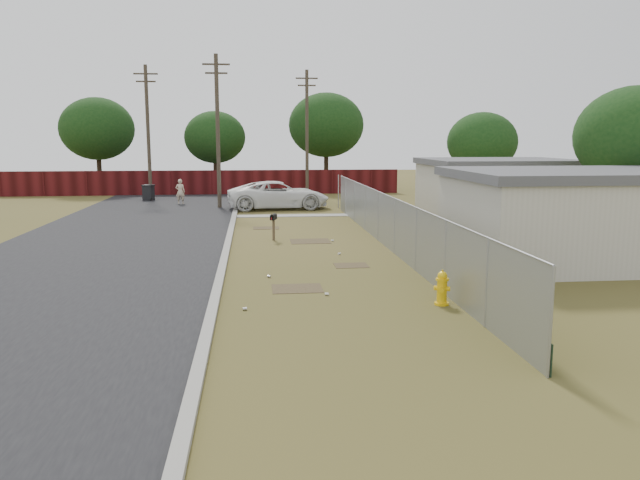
{
  "coord_description": "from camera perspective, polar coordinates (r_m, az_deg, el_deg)",
  "views": [
    {
      "loc": [
        -1.97,
        -21.89,
        4.14
      ],
      "look_at": [
        0.02,
        -3.39,
        1.1
      ],
      "focal_mm": 35.0,
      "sensor_mm": 36.0,
      "label": 1
    }
  ],
  "objects": [
    {
      "name": "trash_bin",
      "position": [
        43.59,
        -15.41,
        4.22
      ],
      "size": [
        0.84,
        0.91,
        1.06
      ],
      "color": "black",
      "rests_on": "ground"
    },
    {
      "name": "ground",
      "position": [
        22.37,
        -0.97,
        -1.39
      ],
      "size": [
        120.0,
        120.0,
        0.0
      ],
      "primitive_type": "plane",
      "color": "brown",
      "rests_on": "ground"
    },
    {
      "name": "houses",
      "position": [
        27.73,
        18.83,
        3.45
      ],
      "size": [
        9.3,
        17.24,
        3.1
      ],
      "color": "beige",
      "rests_on": "ground"
    },
    {
      "name": "horizon_trees",
      "position": [
        45.54,
        -2.63,
        9.89
      ],
      "size": [
        33.32,
        31.94,
        7.78
      ],
      "color": "black",
      "rests_on": "ground"
    },
    {
      "name": "scattered_litter",
      "position": [
        19.67,
        -1.15,
        -2.76
      ],
      "size": [
        3.53,
        10.04,
        0.07
      ],
      "color": "silver",
      "rests_on": "ground"
    },
    {
      "name": "pickup_truck",
      "position": [
        37.01,
        -3.83,
        4.13
      ],
      "size": [
        6.2,
        3.34,
        1.65
      ],
      "primitive_type": "imported",
      "rotation": [
        0.0,
        0.0,
        1.67
      ],
      "color": "white",
      "rests_on": "ground"
    },
    {
      "name": "street",
      "position": [
        30.6,
        -15.07,
        1.22
      ],
      "size": [
        15.1,
        60.0,
        0.12
      ],
      "color": "black",
      "rests_on": "ground"
    },
    {
      "name": "privacy_fence",
      "position": [
        47.18,
        -11.06,
        5.18
      ],
      "size": [
        30.0,
        0.12,
        1.8
      ],
      "primitive_type": "cube",
      "color": "#4D1012",
      "rests_on": "ground"
    },
    {
      "name": "fire_hydrant",
      "position": [
        15.97,
        11.09,
        -4.38
      ],
      "size": [
        0.47,
        0.47,
        0.9
      ],
      "color": "yellow",
      "rests_on": "ground"
    },
    {
      "name": "chainlink_fence",
      "position": [
        23.72,
        6.34,
        1.12
      ],
      "size": [
        0.1,
        27.06,
        2.02
      ],
      "color": "#919399",
      "rests_on": "ground"
    },
    {
      "name": "mailbox",
      "position": [
        25.53,
        -4.27,
        1.89
      ],
      "size": [
        0.31,
        0.47,
        1.1
      ],
      "color": "brown",
      "rests_on": "ground"
    },
    {
      "name": "utility_poles",
      "position": [
        42.6,
        -8.54,
        9.93
      ],
      "size": [
        12.6,
        8.24,
        9.0
      ],
      "color": "#463D2E",
      "rests_on": "ground"
    },
    {
      "name": "pedestrian",
      "position": [
        40.56,
        -12.66,
        4.34
      ],
      "size": [
        0.59,
        0.39,
        1.6
      ],
      "primitive_type": "imported",
      "rotation": [
        0.0,
        0.0,
        3.12
      ],
      "color": "beige",
      "rests_on": "ground"
    }
  ]
}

